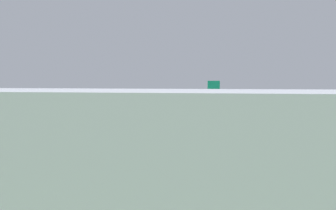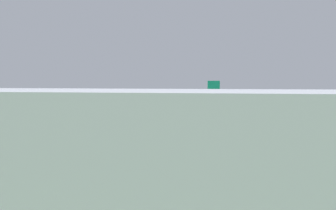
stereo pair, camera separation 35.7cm
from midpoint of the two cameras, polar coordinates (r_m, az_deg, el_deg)
ground_plane at (r=182.15m, az=4.13°, el=-1.46°), size 800.00×800.00×0.00m
runway_asphalt at (r=182.15m, az=4.13°, el=-1.46°), size 600.00×33.34×0.06m
apron_concrete at (r=119.64m, az=0.10°, el=-4.05°), size 440.00×110.00×0.05m
grass_verge_foreground at (r=223.52m, az=5.54°, el=-0.55°), size 600.00×80.00×0.04m
airliner_main at (r=183.98m, az=0.17°, el=-0.05°), size 54.15×44.35×15.88m
airliner_parked_mid at (r=122.13m, az=6.72°, el=-2.29°), size 43.65×35.69×12.74m
terminal_building at (r=48.77m, az=-4.51°, el=-6.09°), size 112.63×19.56×36.21m
service_truck_baggage at (r=170.80m, az=15.19°, el=-1.44°), size 5.88×5.47×2.65m
service_car_followme at (r=148.45m, az=8.95°, el=-2.30°), size 2.02×4.25×1.62m
service_car_ops at (r=172.25m, az=18.74°, el=-1.65°), size 4.28×4.20×1.62m
no_stopping_sign at (r=222.36m, az=1.98°, el=-0.17°), size 0.60×0.10×2.56m
traffic_cone_orange at (r=223.97m, az=1.24°, el=-0.46°), size 0.40×0.40×0.55m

